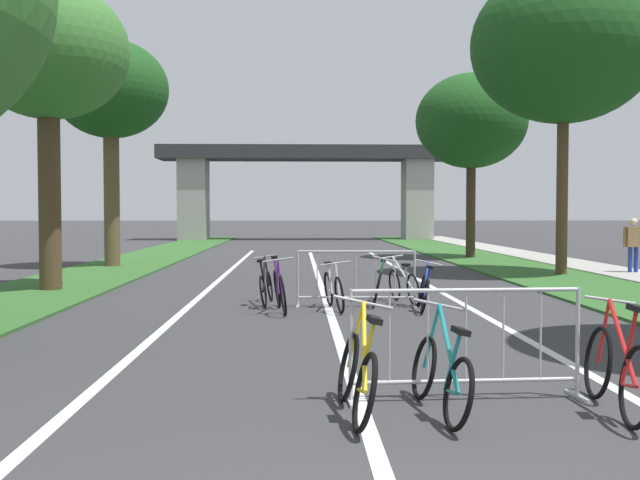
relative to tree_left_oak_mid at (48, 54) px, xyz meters
name	(u,v)px	position (x,y,z in m)	size (l,w,h in m)	color
grass_verge_left	(127,264)	(-0.16, 8.12, -5.19)	(2.96, 53.29, 0.05)	#2D5B26
grass_verge_right	(498,264)	(12.20, 8.12, -5.19)	(2.96, 53.29, 0.05)	#2D5B26
sidewalk_path_right	(568,263)	(14.59, 8.12, -5.17)	(1.82, 53.29, 0.08)	#9E9B93
lane_stripe_center	(320,283)	(6.02, 1.73, -5.21)	(0.14, 30.83, 0.01)	silver
lane_stripe_right_lane	(424,283)	(8.60, 1.73, -5.21)	(0.14, 30.83, 0.01)	silver
lane_stripe_left_lane	(215,283)	(3.43, 1.73, -5.21)	(0.14, 30.83, 0.01)	silver
overpass_bridge	(306,175)	(6.02, 30.36, -1.11)	(18.43, 3.13, 5.89)	#2D2D30
tree_left_oak_mid	(48,54)	(0.00, 0.00, 0.00)	(3.52, 3.52, 6.79)	#4C3823
tree_left_pine_near	(111,92)	(-0.41, 7.13, 0.33)	(3.62, 3.62, 7.16)	brown
tree_right_cypress_far	(564,45)	(12.75, 3.67, 1.10)	(5.05, 5.05, 8.48)	#4C3823
tree_right_oak_near	(471,122)	(12.00, 11.23, -0.06)	(4.17, 4.17, 6.95)	#3D2D1E
crowd_barrier_nearest	(466,345)	(7.02, -9.69, -4.70)	(2.24, 0.56, 1.05)	#ADADB2
crowd_barrier_second	(356,279)	(6.54, -2.89, -4.70)	(2.24, 0.55, 1.05)	#ADADB2
bicycle_purple_0	(279,289)	(5.14, -3.45, -4.82)	(0.52, 1.79, 0.99)	black
bicycle_teal_1	(441,375)	(6.69, -10.17, -4.87)	(0.50, 1.62, 0.96)	black
bicycle_green_2	(378,285)	(6.99, -2.51, -4.84)	(0.48, 1.71, 0.95)	black
bicycle_black_3	(266,286)	(4.86, -2.47, -4.86)	(0.45, 1.65, 0.93)	black
bicycle_silver_4	(403,285)	(7.49, -2.37, -4.86)	(0.60, 1.63, 0.91)	black
bicycle_white_5	(333,290)	(6.10, -3.26, -4.85)	(0.54, 1.66, 0.92)	black
bicycle_blue_6	(424,291)	(7.72, -3.36, -4.87)	(0.60, 1.66, 0.89)	black
bicycle_yellow_7	(357,374)	(5.96, -10.21, -4.85)	(0.55, 1.62, 1.00)	black
bicycle_red_8	(616,369)	(8.23, -10.18, -4.83)	(0.50, 1.67, 0.99)	black
pedestrian_strolling	(633,240)	(14.82, 3.82, -4.25)	(0.58, 0.28, 1.59)	navy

